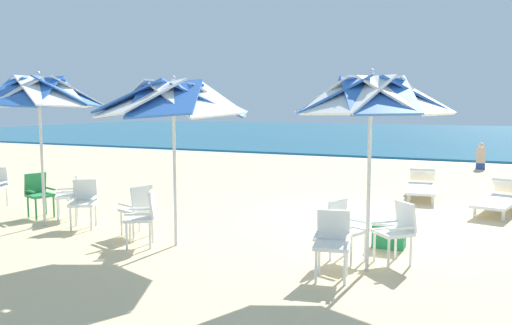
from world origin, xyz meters
name	(u,v)px	position (x,y,z in m)	size (l,w,h in m)	color
ground_plane	(366,220)	(0.00, 0.00, 0.00)	(80.00, 80.00, 0.00)	beige
sea	(453,135)	(0.00, 29.39, 0.05)	(80.00, 36.00, 0.10)	#19607F
surf_foam	(426,161)	(0.00, 11.09, 0.01)	(80.00, 0.70, 0.01)	white
beach_umbrella_0	(371,98)	(0.65, -3.06, 2.29)	(2.07, 2.07, 2.66)	silver
plastic_chair_0	(344,226)	(0.24, -2.70, 0.50)	(0.59, 0.57, 0.87)	white
plastic_chair_1	(332,240)	(0.30, -3.51, 0.50)	(0.51, 0.54, 0.87)	white
plastic_chair_2	(397,228)	(0.95, -2.55, 0.50)	(0.63, 0.63, 0.87)	white
beach_umbrella_1	(173,100)	(-2.36, -3.04, 2.27)	(2.43, 2.43, 2.65)	silver
plastic_chair_3	(138,207)	(-3.25, -2.81, 0.50)	(0.58, 0.56, 0.87)	white
plastic_chair_4	(144,215)	(-2.79, -3.27, 0.50)	(0.62, 0.60, 0.87)	white
beach_umbrella_2	(39,94)	(-5.30, -2.90, 2.40)	(2.24, 2.24, 2.80)	silver
plastic_chair_5	(39,192)	(-5.95, -2.41, 0.50)	(0.58, 0.56, 0.87)	#2D8C4C
plastic_chair_6	(71,193)	(-5.30, -2.22, 0.50)	(0.63, 0.63, 0.87)	white
plastic_chair_7	(84,200)	(-4.54, -2.70, 0.50)	(0.60, 0.62, 0.87)	white
sun_lounger_0	(499,199)	(2.35, 1.79, 0.28)	(1.11, 2.23, 0.62)	white
sun_lounger_1	(422,186)	(0.70, 2.87, 0.28)	(0.82, 2.19, 0.62)	white
cooler_box	(389,235)	(0.72, -1.78, 0.20)	(0.50, 0.34, 0.40)	#238C4C
beachgoer_seated	(481,160)	(1.95, 9.51, 0.29)	(0.30, 0.93, 0.92)	#2D4CA5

